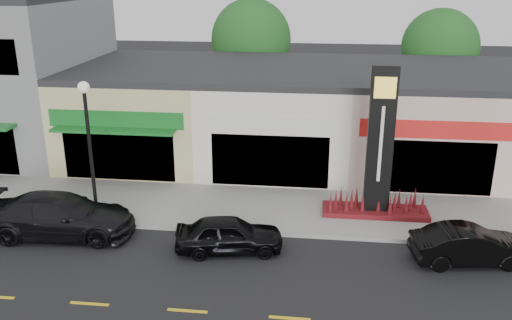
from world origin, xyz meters
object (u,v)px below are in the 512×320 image
object	(u,v)px
lamp_west_near	(89,138)
car_black_conv	(470,245)
car_black_sedan	(229,234)
pylon_sign	(379,164)
car_dark_sedan	(60,216)

from	to	relation	value
lamp_west_near	car_black_conv	world-z (taller)	lamp_west_near
lamp_west_near	car_black_sedan	size ratio (longest dim) A/B	1.44
pylon_sign	car_black_sedan	world-z (taller)	pylon_sign
pylon_sign	car_dark_sedan	size ratio (longest dim) A/B	1.09
lamp_west_near	car_black_sedan	bearing A→B (deg)	-17.47
lamp_west_near	pylon_sign	size ratio (longest dim) A/B	0.91
lamp_west_near	car_dark_sedan	world-z (taller)	lamp_west_near
pylon_sign	car_black_conv	world-z (taller)	pylon_sign
car_dark_sedan	car_black_sedan	world-z (taller)	car_dark_sedan
car_dark_sedan	car_black_sedan	xyz separation A→B (m)	(6.46, -0.45, -0.15)
lamp_west_near	pylon_sign	bearing A→B (deg)	8.77
lamp_west_near	car_dark_sedan	distance (m)	3.10
lamp_west_near	car_dark_sedan	size ratio (longest dim) A/B	1.00
pylon_sign	car_black_sedan	xyz separation A→B (m)	(-5.38, -3.47, -1.63)
pylon_sign	car_black_conv	distance (m)	4.66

